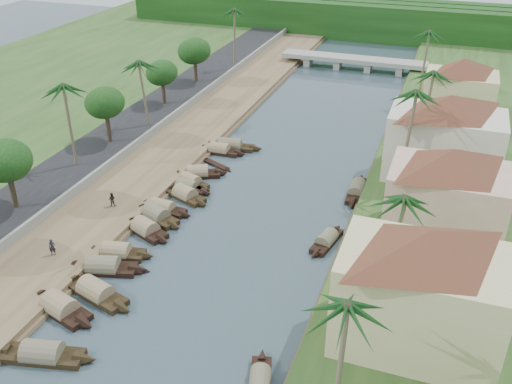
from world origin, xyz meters
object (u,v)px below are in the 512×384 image
(sampan_0, at_px, (43,355))
(person_near, at_px, (52,247))
(bridge, at_px, (354,61))
(sampan_1, at_px, (61,308))
(building_near, at_px, (420,288))

(sampan_0, height_order, person_near, person_near)
(bridge, height_order, sampan_1, bridge)
(sampan_0, height_order, sampan_1, sampan_1)
(building_near, bearing_deg, sampan_1, -169.78)
(building_near, relative_size, sampan_0, 1.63)
(sampan_0, relative_size, sampan_1, 1.04)
(building_near, distance_m, person_near, 34.40)
(sampan_1, bearing_deg, bridge, 99.66)
(person_near, bearing_deg, building_near, -29.93)
(bridge, height_order, sampan_0, bridge)
(bridge, xyz_separation_m, building_near, (18.99, -74.00, 4.66))
(sampan_0, bearing_deg, bridge, 71.77)
(sampan_0, relative_size, person_near, 5.23)
(bridge, distance_m, sampan_1, 79.85)
(sampan_0, xyz_separation_m, person_near, (-7.23, 11.11, 1.25))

